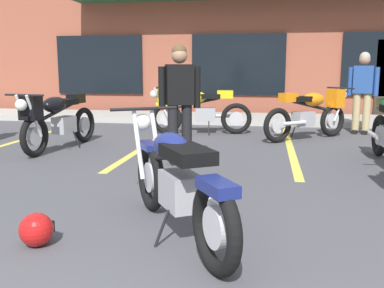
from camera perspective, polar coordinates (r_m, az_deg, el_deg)
The scene contains 11 objects.
ground_plane at distance 4.51m, azimuth -1.30°, elevation -7.46°, with size 80.00×80.00×0.00m, color #47474C.
sidewalk_kerb at distance 11.31m, azimuth 5.49°, elevation 3.35°, with size 22.00×1.80×0.14m, color #A8A59E.
brick_storefront_building at distance 15.50m, azimuth 6.83°, elevation 12.37°, with size 15.41×6.76×4.08m.
painted_stall_lines at distance 7.77m, azimuth 3.47°, elevation -0.10°, with size 12.60×4.80×0.01m.
motorcycle_foreground_classic at distance 3.51m, azimuth -2.08°, elevation -4.70°, with size 1.36×1.86×0.98m.
motorcycle_red_sportbike at distance 9.03m, azimuth 0.52°, elevation 4.68°, with size 2.10×0.74×0.98m.
motorcycle_black_cruiser at distance 7.54m, azimuth -17.24°, elevation 3.20°, with size 0.71×2.10×0.98m.
motorcycle_orange_scrambler at distance 8.65m, azimuth 15.30°, elevation 4.10°, with size 1.73×1.56×0.98m.
person_by_back_row at distance 9.68m, azimuth 21.44°, elevation 6.86°, with size 0.60×0.35×1.68m.
person_near_building at distance 6.16m, azimuth -1.62°, elevation 6.20°, with size 0.59×0.38×1.68m.
helmet_on_pavement at distance 3.59m, azimuth -19.67°, elevation -10.49°, with size 0.26×0.26×0.26m.
Camera 1 is at (0.83, -0.85, 1.34)m, focal length 40.79 mm.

